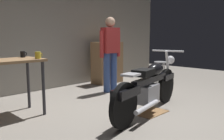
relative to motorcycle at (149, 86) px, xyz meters
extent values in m
plane|color=gray|center=(-0.15, 0.04, -0.45)|extent=(12.00, 12.00, 0.00)
cube|color=gray|center=(-0.15, 2.84, 1.10)|extent=(8.00, 0.12, 3.10)
cylinder|color=#2D2D33|center=(-1.24, 1.15, -0.02)|extent=(0.05, 0.05, 0.86)
cylinder|color=#2D2D33|center=(-1.24, 1.67, -0.02)|extent=(0.05, 0.05, 0.86)
cylinder|color=black|center=(0.74, 0.15, -0.13)|extent=(0.64, 0.19, 0.64)
cylinder|color=black|center=(-0.78, -0.15, -0.13)|extent=(0.64, 0.19, 0.64)
cube|color=black|center=(0.74, 0.15, 0.05)|extent=(0.46, 0.22, 0.10)
cube|color=black|center=(-0.73, -0.14, 0.05)|extent=(0.54, 0.28, 0.12)
cube|color=gray|center=(-0.07, -0.01, -0.11)|extent=(0.48, 0.32, 0.28)
cube|color=black|center=(0.03, 0.01, 0.10)|extent=(1.10, 0.31, 0.10)
ellipsoid|color=black|center=(0.23, 0.05, 0.25)|extent=(0.47, 0.30, 0.20)
cube|color=black|center=(-0.21, -0.04, 0.25)|extent=(0.40, 0.30, 0.10)
cube|color=silver|center=(-0.61, -0.11, 0.27)|extent=(0.27, 0.24, 0.03)
cylinder|color=silver|center=(0.80, 0.16, 0.20)|extent=(0.27, 0.10, 0.68)
cylinder|color=silver|center=(0.76, 0.15, 0.53)|extent=(0.15, 0.60, 0.03)
sphere|color=silver|center=(0.92, 0.18, 0.35)|extent=(0.16, 0.16, 0.16)
cylinder|color=silver|center=(-0.33, -0.20, -0.23)|extent=(0.70, 0.20, 0.07)
cylinder|color=#37508E|center=(0.75, 1.54, -0.01)|extent=(0.15, 0.15, 0.88)
cylinder|color=#37508E|center=(0.55, 1.56, -0.01)|extent=(0.15, 0.15, 0.88)
cube|color=#BF3333|center=(0.65, 1.55, 0.71)|extent=(0.40, 0.25, 0.56)
cylinder|color=#BF3333|center=(0.89, 1.53, 0.63)|extent=(0.09, 0.09, 0.58)
cylinder|color=#BF3333|center=(0.41, 1.57, 0.63)|extent=(0.09, 0.09, 0.58)
sphere|color=tan|center=(0.65, 1.55, 1.11)|extent=(0.22, 0.22, 0.22)
cylinder|color=#B2B2B7|center=(1.80, 0.97, 0.18)|extent=(0.32, 0.32, 0.02)
cylinder|color=#B2B2B7|center=(1.91, 0.97, -0.14)|extent=(0.02, 0.02, 0.62)
cylinder|color=#B2B2B7|center=(1.80, 1.08, -0.14)|extent=(0.02, 0.02, 0.62)
cylinder|color=#B2B2B7|center=(1.69, 0.97, -0.14)|extent=(0.02, 0.02, 0.62)
cylinder|color=#B2B2B7|center=(1.80, 0.86, -0.14)|extent=(0.02, 0.02, 0.62)
cube|color=#99724C|center=(1.32, 2.34, 0.10)|extent=(0.80, 0.44, 1.10)
sphere|color=tan|center=(1.32, 2.11, 0.40)|extent=(0.04, 0.04, 0.04)
sphere|color=tan|center=(1.32, 2.11, 0.10)|extent=(0.04, 0.04, 0.04)
sphere|color=tan|center=(1.32, 2.11, -0.20)|extent=(0.04, 0.04, 0.04)
cube|color=olive|center=(0.03, 0.00, -0.44)|extent=(0.56, 0.40, 0.01)
cylinder|color=black|center=(-1.34, 1.61, 0.50)|extent=(0.08, 0.08, 0.10)
torus|color=black|center=(-1.30, 1.61, 0.51)|extent=(0.06, 0.01, 0.06)
cylinder|color=yellow|center=(-1.28, 1.22, 0.50)|extent=(0.09, 0.09, 0.11)
torus|color=yellow|center=(-1.23, 1.22, 0.51)|extent=(0.06, 0.01, 0.06)
camera|label=1|loc=(-3.07, -2.19, 0.79)|focal=37.76mm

